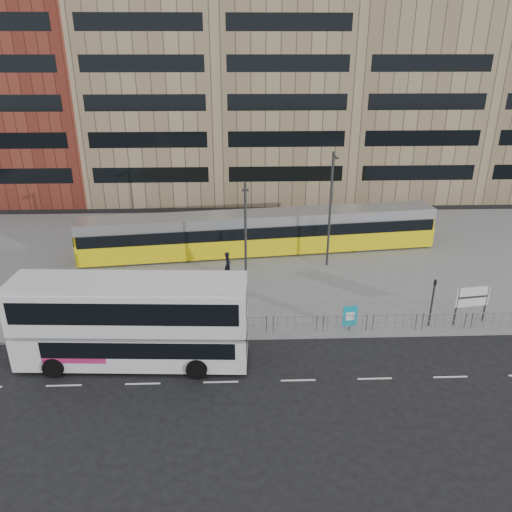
{
  "coord_description": "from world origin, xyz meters",
  "views": [
    {
      "loc": [
        -0.94,
        -25.15,
        15.99
      ],
      "look_at": [
        0.17,
        6.0,
        2.79
      ],
      "focal_mm": 35.0,
      "sensor_mm": 36.0,
      "label": 1
    }
  ],
  "objects_px": {
    "traffic_light_west": "(103,302)",
    "station_sign": "(472,298)",
    "lamp_post_west": "(246,231)",
    "ad_panel": "(350,316)",
    "lamp_post_east": "(330,206)",
    "double_decker_bus": "(131,319)",
    "pedestrian": "(228,265)",
    "traffic_light_east": "(433,297)",
    "tram": "(261,233)"
  },
  "relations": [
    {
      "from": "double_decker_bus",
      "to": "traffic_light_east",
      "type": "bearing_deg",
      "value": 12.55
    },
    {
      "from": "double_decker_bus",
      "to": "traffic_light_west",
      "type": "distance_m",
      "value": 3.83
    },
    {
      "from": "tram",
      "to": "lamp_post_west",
      "type": "distance_m",
      "value": 6.65
    },
    {
      "from": "station_sign",
      "to": "traffic_light_east",
      "type": "bearing_deg",
      "value": 176.85
    },
    {
      "from": "traffic_light_east",
      "to": "lamp_post_west",
      "type": "xyz_separation_m",
      "value": [
        -11.1,
        6.1,
        2.13
      ]
    },
    {
      "from": "ad_panel",
      "to": "lamp_post_east",
      "type": "xyz_separation_m",
      "value": [
        0.29,
        9.68,
        3.84
      ]
    },
    {
      "from": "traffic_light_west",
      "to": "station_sign",
      "type": "bearing_deg",
      "value": -2.72
    },
    {
      "from": "tram",
      "to": "pedestrian",
      "type": "height_order",
      "value": "tram"
    },
    {
      "from": "pedestrian",
      "to": "station_sign",
      "type": "bearing_deg",
      "value": -124.31
    },
    {
      "from": "traffic_light_west",
      "to": "tram",
      "type": "bearing_deg",
      "value": 47.87
    },
    {
      "from": "tram",
      "to": "traffic_light_east",
      "type": "bearing_deg",
      "value": -57.93
    },
    {
      "from": "pedestrian",
      "to": "lamp_post_east",
      "type": "bearing_deg",
      "value": -84.91
    },
    {
      "from": "lamp_post_west",
      "to": "traffic_light_east",
      "type": "bearing_deg",
      "value": -28.81
    },
    {
      "from": "station_sign",
      "to": "ad_panel",
      "type": "relative_size",
      "value": 1.51
    },
    {
      "from": "station_sign",
      "to": "lamp_post_east",
      "type": "bearing_deg",
      "value": 120.53
    },
    {
      "from": "tram",
      "to": "pedestrian",
      "type": "bearing_deg",
      "value": -125.93
    },
    {
      "from": "pedestrian",
      "to": "traffic_light_west",
      "type": "bearing_deg",
      "value": 127.29
    },
    {
      "from": "tram",
      "to": "pedestrian",
      "type": "xyz_separation_m",
      "value": [
        -2.63,
        -4.7,
        -0.74
      ]
    },
    {
      "from": "station_sign",
      "to": "traffic_light_east",
      "type": "relative_size",
      "value": 0.79
    },
    {
      "from": "ad_panel",
      "to": "lamp_post_east",
      "type": "relative_size",
      "value": 0.18
    },
    {
      "from": "traffic_light_east",
      "to": "lamp_post_east",
      "type": "bearing_deg",
      "value": 131.73
    },
    {
      "from": "lamp_post_east",
      "to": "pedestrian",
      "type": "bearing_deg",
      "value": -166.49
    },
    {
      "from": "ad_panel",
      "to": "traffic_light_east",
      "type": "relative_size",
      "value": 0.53
    },
    {
      "from": "traffic_light_west",
      "to": "lamp_post_west",
      "type": "xyz_separation_m",
      "value": [
        8.49,
        6.0,
        2.13
      ]
    },
    {
      "from": "double_decker_bus",
      "to": "traffic_light_east",
      "type": "height_order",
      "value": "double_decker_bus"
    },
    {
      "from": "station_sign",
      "to": "tram",
      "type": "bearing_deg",
      "value": 127.84
    },
    {
      "from": "lamp_post_west",
      "to": "pedestrian",
      "type": "bearing_deg",
      "value": 133.79
    },
    {
      "from": "double_decker_bus",
      "to": "lamp_post_east",
      "type": "distance_m",
      "value": 17.72
    },
    {
      "from": "double_decker_bus",
      "to": "lamp_post_east",
      "type": "bearing_deg",
      "value": 47.12
    },
    {
      "from": "traffic_light_west",
      "to": "lamp_post_east",
      "type": "height_order",
      "value": "lamp_post_east"
    },
    {
      "from": "tram",
      "to": "traffic_light_east",
      "type": "xyz_separation_m",
      "value": [
        9.77,
        -12.17,
        0.26
      ]
    },
    {
      "from": "traffic_light_west",
      "to": "lamp_post_east",
      "type": "xyz_separation_m",
      "value": [
        14.87,
        9.21,
        2.83
      ]
    },
    {
      "from": "station_sign",
      "to": "traffic_light_west",
      "type": "height_order",
      "value": "traffic_light_west"
    },
    {
      "from": "ad_panel",
      "to": "traffic_light_west",
      "type": "bearing_deg",
      "value": 171.54
    },
    {
      "from": "tram",
      "to": "station_sign",
      "type": "bearing_deg",
      "value": -50.86
    },
    {
      "from": "lamp_post_west",
      "to": "lamp_post_east",
      "type": "distance_m",
      "value": 7.18
    },
    {
      "from": "ad_panel",
      "to": "double_decker_bus",
      "type": "bearing_deg",
      "value": -174.84
    },
    {
      "from": "pedestrian",
      "to": "lamp_post_east",
      "type": "xyz_separation_m",
      "value": [
        7.69,
        1.85,
        3.82
      ]
    },
    {
      "from": "traffic_light_west",
      "to": "lamp_post_west",
      "type": "distance_m",
      "value": 10.61
    },
    {
      "from": "pedestrian",
      "to": "traffic_light_west",
      "type": "height_order",
      "value": "traffic_light_west"
    },
    {
      "from": "double_decker_bus",
      "to": "station_sign",
      "type": "relative_size",
      "value": 5.02
    },
    {
      "from": "tram",
      "to": "ad_panel",
      "type": "xyz_separation_m",
      "value": [
        4.78,
        -12.53,
        -0.76
      ]
    },
    {
      "from": "pedestrian",
      "to": "traffic_light_east",
      "type": "bearing_deg",
      "value": -129.46
    },
    {
      "from": "traffic_light_west",
      "to": "lamp_post_east",
      "type": "relative_size",
      "value": 0.35
    },
    {
      "from": "station_sign",
      "to": "ad_panel",
      "type": "height_order",
      "value": "station_sign"
    },
    {
      "from": "pedestrian",
      "to": "lamp_post_east",
      "type": "height_order",
      "value": "lamp_post_east"
    },
    {
      "from": "station_sign",
      "to": "ad_panel",
      "type": "distance_m",
      "value": 7.59
    },
    {
      "from": "double_decker_bus",
      "to": "lamp_post_west",
      "type": "height_order",
      "value": "lamp_post_west"
    },
    {
      "from": "traffic_light_east",
      "to": "tram",
      "type": "bearing_deg",
      "value": 143.67
    },
    {
      "from": "tram",
      "to": "ad_panel",
      "type": "distance_m",
      "value": 13.43
    }
  ]
}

